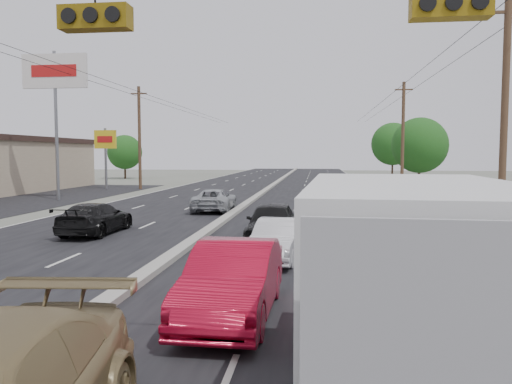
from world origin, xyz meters
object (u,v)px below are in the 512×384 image
at_px(utility_pole_right_b, 504,115).
at_px(tree_left_far, 125,152).
at_px(oncoming_far, 215,200).
at_px(oncoming_near, 96,219).
at_px(utility_pole_left_c, 140,137).
at_px(queue_car_b, 278,240).
at_px(box_truck, 403,302).
at_px(queue_car_a, 272,223).
at_px(tree_right_mid, 420,145).
at_px(tree_right_far, 393,144).
at_px(pole_sign_far, 105,144).
at_px(red_sedan, 233,281).
at_px(utility_pole_right_c, 403,136).
at_px(pole_sign_billboard, 55,80).

relative_size(utility_pole_right_b, tree_left_far, 1.63).
bearing_deg(oncoming_far, oncoming_near, 67.41).
relative_size(utility_pole_left_c, queue_car_b, 2.50).
distance_m(box_truck, queue_car_b, 10.10).
relative_size(utility_pole_left_c, queue_car_a, 2.17).
relative_size(queue_car_a, queue_car_b, 1.15).
distance_m(tree_right_mid, tree_right_far, 25.03).
xyz_separation_m(pole_sign_far, queue_car_b, (19.50, -31.06, -3.75)).
relative_size(tree_left_far, box_truck, 0.97).
height_order(box_truck, red_sedan, box_truck).
bearing_deg(box_truck, queue_car_a, 104.67).
height_order(utility_pole_right_b, queue_car_a, utility_pole_right_b).
xyz_separation_m(utility_pole_left_c, utility_pole_right_c, (25.00, 0.00, 0.00)).
height_order(tree_right_far, oncoming_near, tree_right_far).
xyz_separation_m(utility_pole_left_c, oncoming_near, (7.73, -26.71, -4.43)).
relative_size(queue_car_a, oncoming_near, 0.99).
bearing_deg(pole_sign_far, utility_pole_right_c, 0.00).
relative_size(pole_sign_far, tree_left_far, 0.98).
xyz_separation_m(tree_right_far, oncoming_near, (-20.77, -56.71, -4.28)).
xyz_separation_m(pole_sign_billboard, box_truck, (20.32, -28.85, -7.25)).
relative_size(tree_right_far, oncoming_near, 1.75).
height_order(tree_right_mid, red_sedan, tree_right_mid).
distance_m(utility_pole_right_c, tree_left_far, 39.90).
xyz_separation_m(queue_car_a, oncoming_far, (-4.40, 10.18, -0.11)).
height_order(utility_pole_right_c, tree_right_far, utility_pole_right_c).
height_order(tree_right_mid, oncoming_near, tree_right_mid).
height_order(red_sedan, queue_car_b, red_sedan).
height_order(pole_sign_billboard, box_truck, pole_sign_billboard).
distance_m(utility_pole_right_c, tree_right_mid, 5.64).
xyz_separation_m(pole_sign_billboard, queue_car_b, (18.00, -19.06, -8.21)).
relative_size(utility_pole_left_c, pole_sign_billboard, 0.91).
bearing_deg(queue_car_b, utility_pole_right_c, 80.00).
distance_m(tree_left_far, tree_right_far, 39.31).
bearing_deg(box_truck, pole_sign_billboard, 127.59).
bearing_deg(utility_pole_right_c, queue_car_b, -106.16).
distance_m(tree_right_far, oncoming_far, 50.92).
xyz_separation_m(utility_pole_right_b, oncoming_far, (-13.90, 7.33, -4.44)).
bearing_deg(tree_right_mid, box_truck, -101.32).
distance_m(box_truck, red_sedan, 4.94).
bearing_deg(pole_sign_billboard, utility_pole_right_b, -25.71).
distance_m(utility_pole_right_b, utility_pole_right_c, 25.00).
bearing_deg(utility_pole_right_c, oncoming_near, -122.88).
relative_size(utility_pole_right_b, utility_pole_right_c, 1.00).
height_order(pole_sign_far, queue_car_b, pole_sign_far).
bearing_deg(queue_car_a, red_sedan, -90.24).
bearing_deg(oncoming_near, tree_right_far, -109.53).
height_order(pole_sign_billboard, tree_right_mid, pole_sign_billboard).
relative_size(utility_pole_left_c, box_truck, 1.58).
bearing_deg(tree_right_mid, utility_pole_left_c, -169.70).
bearing_deg(tree_left_far, red_sedan, -66.27).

